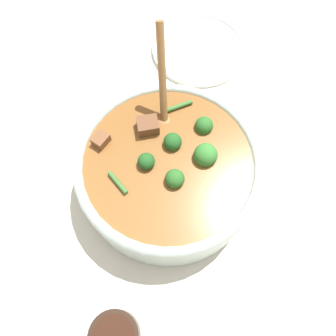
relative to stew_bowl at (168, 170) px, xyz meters
name	(u,v)px	position (x,y,z in m)	size (l,w,h in m)	color
ground_plane	(168,182)	(0.00, 0.00, -0.05)	(4.00, 4.00, 0.00)	silver
stew_bowl	(168,170)	(0.00, 0.00, 0.00)	(0.30, 0.30, 0.23)	#B2C6BC
condiment_bowl	(115,336)	(-0.01, -0.26, -0.03)	(0.07, 0.07, 0.04)	black
empty_plate	(199,47)	(-0.01, 0.32, -0.04)	(0.21, 0.21, 0.02)	white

